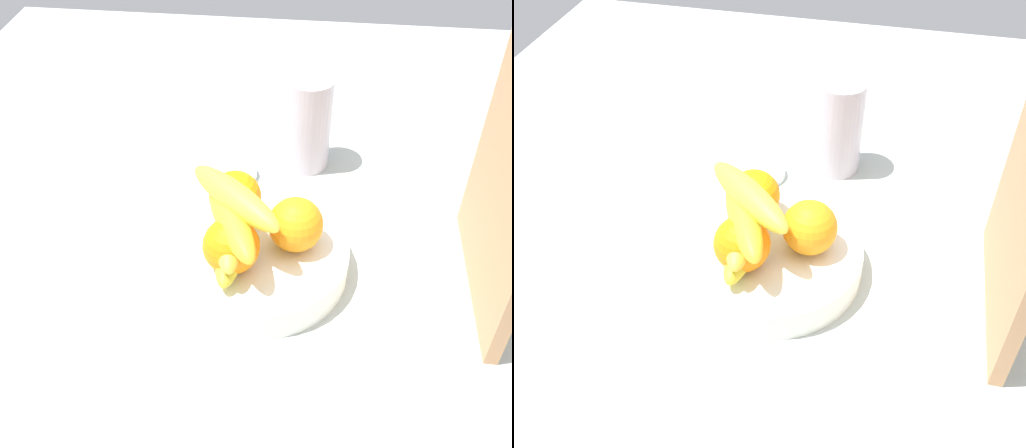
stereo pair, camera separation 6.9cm
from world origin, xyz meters
TOP-DOWN VIEW (x-y plane):
  - ground_plane at (0.00, 0.00)cm, footprint 180.00×140.00cm
  - fruit_bowl at (-2.21, 1.52)cm, footprint 26.13×26.13cm
  - orange_front_left at (-2.97, 6.86)cm, footprint 7.61×7.61cm
  - orange_front_right at (-7.93, -2.18)cm, footprint 7.61×7.61cm
  - orange_center at (2.23, -1.22)cm, footprint 7.61×7.61cm
  - banana_bunch at (-0.91, -1.49)cm, footprint 17.67×15.19cm
  - cutting_board at (-3.07, 32.57)cm, footprint 28.02×2.14cm
  - thermos_tumbler at (-28.97, 7.07)cm, footprint 7.94×7.94cm
  - jar_lid at (-23.53, -4.55)cm, footprint 7.35×7.35cm

SIDE VIEW (x-z plane):
  - ground_plane at x=0.00cm, z-range -3.00..0.00cm
  - jar_lid at x=-23.53cm, z-range 0.00..1.43cm
  - fruit_bowl at x=-2.21cm, z-range 0.00..4.55cm
  - thermos_tumbler at x=-28.97cm, z-range 0.00..16.40cm
  - orange_front_left at x=-2.97cm, z-range 4.55..12.17cm
  - orange_front_right at x=-7.93cm, z-range 4.55..12.17cm
  - orange_center at x=2.23cm, z-range 4.55..12.17cm
  - banana_bunch at x=-0.91cm, z-range 4.55..15.15cm
  - cutting_board at x=-3.07cm, z-range 0.00..36.00cm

